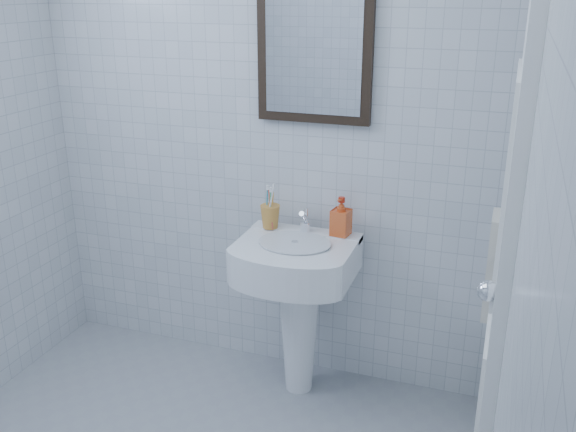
% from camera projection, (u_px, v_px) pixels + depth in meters
% --- Properties ---
extents(wall_back, '(2.20, 0.02, 2.50)m').
position_uv_depth(wall_back, '(264.00, 116.00, 2.87)').
color(wall_back, silver).
rests_on(wall_back, ground).
extents(wall_right, '(0.02, 2.40, 2.50)m').
position_uv_depth(wall_right, '(520.00, 243.00, 1.47)').
color(wall_right, silver).
rests_on(wall_right, ground).
extents(washbasin, '(0.50, 0.37, 0.77)m').
position_uv_depth(washbasin, '(298.00, 291.00, 2.86)').
color(washbasin, white).
rests_on(washbasin, ground).
extents(faucet, '(0.05, 0.10, 0.11)m').
position_uv_depth(faucet, '(305.00, 223.00, 2.84)').
color(faucet, white).
rests_on(faucet, washbasin).
extents(toothbrush_cup, '(0.10, 0.10, 0.11)m').
position_uv_depth(toothbrush_cup, '(270.00, 216.00, 2.89)').
color(toothbrush_cup, '#C68434').
rests_on(toothbrush_cup, washbasin).
extents(soap_dispenser, '(0.09, 0.09, 0.17)m').
position_uv_depth(soap_dispenser, '(341.00, 216.00, 2.79)').
color(soap_dispenser, red).
rests_on(soap_dispenser, washbasin).
extents(wall_mirror, '(0.50, 0.04, 0.62)m').
position_uv_depth(wall_mirror, '(314.00, 49.00, 2.68)').
color(wall_mirror, black).
rests_on(wall_mirror, wall_back).
extents(bathroom_door, '(0.04, 0.80, 2.00)m').
position_uv_depth(bathroom_door, '(506.00, 253.00, 2.04)').
color(bathroom_door, silver).
rests_on(bathroom_door, ground).
extents(towel_ring, '(0.01, 0.18, 0.18)m').
position_uv_depth(towel_ring, '(503.00, 218.00, 2.20)').
color(towel_ring, white).
rests_on(towel_ring, wall_right).
extents(hand_towel, '(0.03, 0.16, 0.38)m').
position_uv_depth(hand_towel, '(491.00, 265.00, 2.27)').
color(hand_towel, beige).
rests_on(hand_towel, towel_ring).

